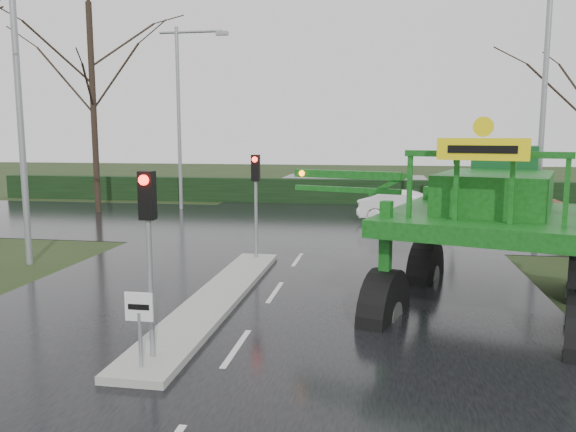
% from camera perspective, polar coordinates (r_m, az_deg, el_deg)
% --- Properties ---
extents(ground, '(140.00, 140.00, 0.00)m').
position_cam_1_polar(ground, '(11.31, -5.24, -13.30)').
color(ground, black).
rests_on(ground, ground).
extents(road_main, '(14.00, 80.00, 0.02)m').
position_cam_1_polar(road_main, '(20.77, 1.80, -3.30)').
color(road_main, black).
rests_on(road_main, ground).
extents(road_cross, '(80.00, 12.00, 0.02)m').
position_cam_1_polar(road_cross, '(26.63, 3.55, -0.77)').
color(road_cross, black).
rests_on(road_cross, ground).
extents(median_island, '(1.20, 10.00, 0.16)m').
position_cam_1_polar(median_island, '(14.35, -7.24, -8.28)').
color(median_island, gray).
rests_on(median_island, ground).
extents(hedge_row, '(44.00, 0.90, 1.50)m').
position_cam_1_polar(hedge_row, '(34.44, 4.96, 2.50)').
color(hedge_row, black).
rests_on(hedge_row, ground).
extents(brick_wall, '(0.40, 20.00, 1.20)m').
position_cam_1_polar(brick_wall, '(27.53, 25.85, -0.03)').
color(brick_wall, '#592D1E').
rests_on(brick_wall, ground).
extents(keep_left_sign, '(0.50, 0.07, 1.35)m').
position_cam_1_polar(keep_left_sign, '(10.04, -14.85, -9.95)').
color(keep_left_sign, gray).
rests_on(keep_left_sign, ground).
extents(traffic_signal_near, '(0.26, 0.33, 3.52)m').
position_cam_1_polar(traffic_signal_near, '(10.12, -14.03, -0.85)').
color(traffic_signal_near, gray).
rests_on(traffic_signal_near, ground).
extents(traffic_signal_mid, '(0.26, 0.33, 3.52)m').
position_cam_1_polar(traffic_signal_mid, '(18.18, -3.30, 3.28)').
color(traffic_signal_mid, gray).
rests_on(traffic_signal_mid, ground).
extents(traffic_signal_far, '(0.26, 0.33, 3.52)m').
position_cam_1_polar(traffic_signal_far, '(30.45, 16.71, 4.92)').
color(traffic_signal_far, gray).
rests_on(traffic_signal_far, ground).
extents(street_light_left_near, '(3.85, 0.30, 10.00)m').
position_cam_1_polar(street_light_left_near, '(19.60, -25.05, 12.85)').
color(street_light_left_near, gray).
rests_on(street_light_left_near, ground).
extents(street_light_right, '(3.85, 0.30, 10.00)m').
position_cam_1_polar(street_light_right, '(22.91, 23.88, 12.13)').
color(street_light_right, gray).
rests_on(street_light_right, ground).
extents(street_light_left_far, '(3.85, 0.30, 10.00)m').
position_cam_1_polar(street_light_left_far, '(32.14, -10.55, 11.34)').
color(street_light_left_far, gray).
rests_on(street_light_left_far, ground).
extents(tree_left_far, '(7.70, 7.70, 13.26)m').
position_cam_1_polar(tree_left_far, '(32.16, -19.29, 13.10)').
color(tree_left_far, black).
rests_on(tree_left_far, ground).
extents(crop_sprayer, '(9.67, 7.37, 5.63)m').
position_cam_1_polar(crop_sprayer, '(12.96, 10.33, 1.52)').
color(crop_sprayer, black).
rests_on(crop_sprayer, ground).
extents(white_sedan, '(4.91, 2.99, 1.53)m').
position_cam_1_polar(white_sedan, '(26.98, 12.16, -0.83)').
color(white_sedan, white).
rests_on(white_sedan, ground).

